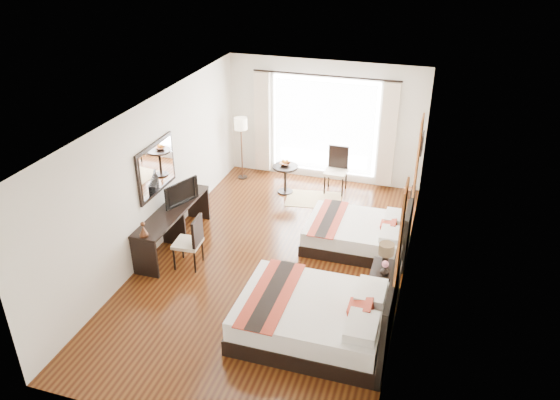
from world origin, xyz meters
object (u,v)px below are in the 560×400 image
(side_table, at_px, (285,179))
(window_chair, at_px, (336,179))
(table_lamp, at_px, (386,251))
(nightstand, at_px, (385,282))
(console_desk, at_px, (174,227))
(bed_near, at_px, (318,317))
(fruit_bowl, at_px, (285,164))
(bed_far, at_px, (360,233))
(television, at_px, (179,192))
(desk_chair, at_px, (189,251))
(vase, at_px, (384,273))
(floor_lamp, at_px, (241,128))

(side_table, xyz_separation_m, window_chair, (1.06, 0.39, -0.01))
(table_lamp, relative_size, window_chair, 0.39)
(nightstand, distance_m, console_desk, 4.02)
(table_lamp, bearing_deg, bed_near, -119.23)
(console_desk, bearing_deg, table_lamp, -3.89)
(fruit_bowl, relative_size, window_chair, 0.23)
(bed_near, height_order, table_lamp, bed_near)
(bed_far, relative_size, console_desk, 0.86)
(bed_far, distance_m, television, 3.47)
(table_lamp, height_order, window_chair, window_chair)
(console_desk, relative_size, desk_chair, 2.25)
(television, relative_size, fruit_bowl, 3.28)
(bed_far, xyz_separation_m, window_chair, (-0.92, 2.13, 0.04))
(vase, bearing_deg, television, 167.21)
(desk_chair, bearing_deg, side_table, -107.47)
(console_desk, bearing_deg, bed_near, -27.47)
(vase, distance_m, floor_lamp, 5.41)
(vase, bearing_deg, fruit_bowl, 128.11)
(console_desk, bearing_deg, side_table, 63.45)
(bed_far, bearing_deg, table_lamp, -64.14)
(nightstand, relative_size, television, 0.73)
(floor_lamp, height_order, side_table, floor_lamp)
(nightstand, relative_size, table_lamp, 1.43)
(bed_near, height_order, television, bed_near)
(bed_far, xyz_separation_m, television, (-3.33, -0.70, 0.70))
(table_lamp, distance_m, side_table, 3.98)
(desk_chair, xyz_separation_m, fruit_bowl, (0.76, 3.31, 0.38))
(console_desk, xyz_separation_m, desk_chair, (0.58, -0.55, -0.08))
(nightstand, relative_size, console_desk, 0.26)
(side_table, height_order, fruit_bowl, fruit_bowl)
(nightstand, height_order, floor_lamp, floor_lamp)
(television, xyz_separation_m, fruit_bowl, (1.32, 2.48, -0.31))
(bed_far, bearing_deg, window_chair, 113.49)
(fruit_bowl, bearing_deg, table_lamp, -49.16)
(vase, distance_m, television, 4.09)
(console_desk, height_order, window_chair, window_chair)
(nightstand, relative_size, fruit_bowl, 2.38)
(television, bearing_deg, fruit_bowl, -6.48)
(vase, bearing_deg, nightstand, 88.16)
(bed_near, distance_m, desk_chair, 2.82)
(bed_far, distance_m, floor_lamp, 3.97)
(vase, height_order, desk_chair, desk_chair)
(floor_lamp, bearing_deg, nightstand, -43.04)
(bed_far, bearing_deg, side_table, 138.87)
(nightstand, xyz_separation_m, window_chair, (-1.57, 3.53, 0.04))
(nightstand, height_order, window_chair, window_chair)
(television, height_order, fruit_bowl, television)
(table_lamp, xyz_separation_m, console_desk, (-3.96, 0.27, -0.39))
(side_table, bearing_deg, television, -118.79)
(desk_chair, relative_size, side_table, 1.51)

